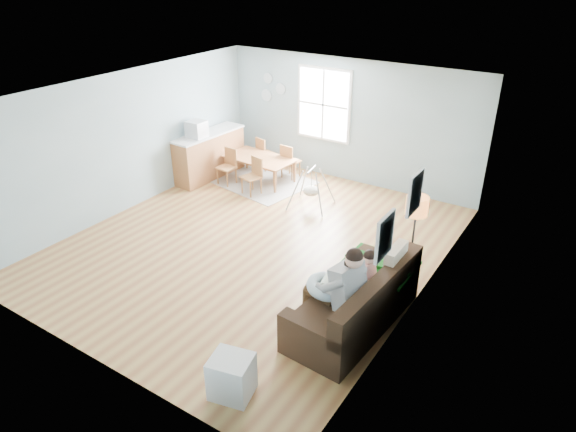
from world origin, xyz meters
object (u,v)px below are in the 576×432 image
Objects in this scene: toddler at (362,271)px; storage_cube at (231,376)px; chair_sw at (228,164)px; counter at (210,155)px; chair_ne at (289,160)px; dining_table at (259,169)px; sofa at (357,306)px; baby_swing at (311,190)px; chair_se at (254,174)px; chair_nw at (264,152)px; monitor at (196,129)px; floor_lamp at (416,214)px; father at (338,286)px.

storage_cube is (-0.60, -2.14, -0.49)m from toddler.
chair_sw is 0.62m from counter.
chair_ne is at bearing 28.66° from counter.
chair_ne is (0.49, 0.47, 0.17)m from dining_table.
sofa is 3.79m from baby_swing.
chair_se is 0.99× the size of chair_ne.
counter reaches higher than chair_nw.
storage_cube is 6.54m from monitor.
floor_lamp is 1.67× the size of baby_swing.
chair_nw is 1.77m from monitor.
counter is 2.01× the size of baby_swing.
toddler is at bearing -46.01° from chair_ne.
sofa reaches higher than chair_sw.
chair_sw is at bearing -99.90° from chair_nw.
chair_sw is at bearing -136.25° from chair_ne.
baby_swing is (1.37, 0.09, -0.07)m from chair_se.
father is at bearing -40.42° from chair_se.
monitor reaches higher than chair_nw.
storage_cube is at bearing -105.74° from toddler.
monitor is at bearing -120.34° from chair_nw.
dining_table is 4.07× the size of monitor.
father is at bearing -39.57° from dining_table.
baby_swing is (-2.28, 3.19, -0.39)m from father.
chair_nw is at bearing 120.04° from dining_table.
sofa is at bearing -47.10° from chair_ne.
monitor is at bearing 149.59° from father.
sofa is at bearing -36.04° from dining_table.
father is 6.05m from counter.
monitor is at bearing 164.78° from floor_lamp.
chair_ne is 1.55m from baby_swing.
chair_sw is (-3.94, 4.87, 0.18)m from storage_cube.
father is at bearing -100.24° from toddler.
monitor reaches higher than storage_cube.
chair_sw is at bearing -132.52° from dining_table.
sofa reaches higher than chair_se.
toddler is 5.31m from chair_sw.
chair_sw is at bearing 170.03° from chair_se.
chair_nw is (-3.75, 5.96, 0.17)m from storage_cube.
monitor is (-5.15, 2.45, 0.47)m from toddler.
father is 5.45m from chair_ne.
floor_lamp reaches higher than counter.
chair_se is at bearing -176.38° from baby_swing.
baby_swing is at bearing 130.16° from sofa.
toddler is 0.46× the size of counter.
toddler reaches higher than sofa.
toddler reaches higher than baby_swing.
floor_lamp reaches higher than toddler.
storage_cube is at bearing -69.82° from baby_swing.
chair_ne is (0.80, -0.14, 0.01)m from chair_nw.
counter is (-5.05, 3.32, -0.23)m from father.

